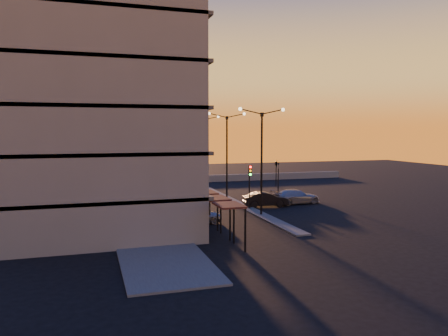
% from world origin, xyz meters
% --- Properties ---
extents(ground, '(120.00, 120.00, 0.00)m').
position_xyz_m(ground, '(0.00, 0.00, 0.00)').
color(ground, black).
rests_on(ground, ground).
extents(sidewalk_west, '(5.00, 40.00, 0.12)m').
position_xyz_m(sidewalk_west, '(-10.50, 4.00, 0.06)').
color(sidewalk_west, '#4D4E4B').
rests_on(sidewalk_west, ground).
extents(median, '(1.20, 36.00, 0.12)m').
position_xyz_m(median, '(0.00, 10.00, 0.06)').
color(median, '#4D4E4B').
rests_on(median, ground).
extents(parapet, '(44.00, 0.50, 1.00)m').
position_xyz_m(parapet, '(2.00, 26.00, 0.50)').
color(parapet, slate).
rests_on(parapet, ground).
extents(building, '(14.35, 17.08, 25.00)m').
position_xyz_m(building, '(-14.00, 0.03, 11.91)').
color(building, slate).
rests_on(building, ground).
extents(streetlamp_near, '(4.32, 0.32, 9.51)m').
position_xyz_m(streetlamp_near, '(0.00, 0.00, 5.59)').
color(streetlamp_near, black).
rests_on(streetlamp_near, ground).
extents(streetlamp_mid, '(4.32, 0.32, 9.51)m').
position_xyz_m(streetlamp_mid, '(0.00, 10.00, 5.59)').
color(streetlamp_mid, black).
rests_on(streetlamp_mid, ground).
extents(streetlamp_far, '(4.32, 0.32, 9.51)m').
position_xyz_m(streetlamp_far, '(0.00, 20.00, 5.59)').
color(streetlamp_far, black).
rests_on(streetlamp_far, ground).
extents(traffic_light_main, '(0.28, 0.44, 4.25)m').
position_xyz_m(traffic_light_main, '(0.00, 2.87, 2.89)').
color(traffic_light_main, black).
rests_on(traffic_light_main, ground).
extents(signal_east_a, '(0.13, 0.16, 3.60)m').
position_xyz_m(signal_east_a, '(8.00, 14.00, 1.93)').
color(signal_east_a, black).
rests_on(signal_east_a, ground).
extents(signal_east_b, '(0.42, 1.99, 3.60)m').
position_xyz_m(signal_east_b, '(9.50, 18.00, 3.10)').
color(signal_east_b, black).
rests_on(signal_east_b, ground).
extents(car_hatchback, '(4.52, 1.97, 1.52)m').
position_xyz_m(car_hatchback, '(-6.50, -1.70, 0.76)').
color(car_hatchback, '#94959B').
rests_on(car_hatchback, ground).
extents(car_sedan, '(4.59, 2.08, 1.46)m').
position_xyz_m(car_sedan, '(2.15, 4.13, 0.73)').
color(car_sedan, black).
rests_on(car_sedan, ground).
extents(car_wagon, '(5.24, 2.48, 1.48)m').
position_xyz_m(car_wagon, '(5.82, 4.78, 0.74)').
color(car_wagon, '#96979D').
rests_on(car_wagon, ground).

